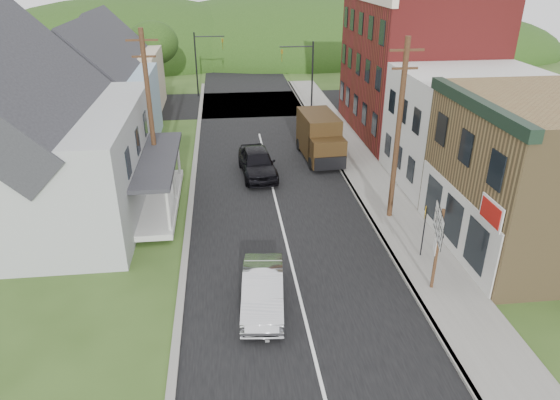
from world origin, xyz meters
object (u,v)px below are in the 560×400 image
object	(u,v)px
silver_sedan	(263,291)
route_sign_cluster	(438,238)
delivery_van	(320,137)
warning_sign	(424,224)
dark_sedan	(257,162)

from	to	relation	value
silver_sedan	route_sign_cluster	world-z (taller)	route_sign_cluster
silver_sedan	delivery_van	distance (m)	16.18
silver_sedan	warning_sign	xyz separation A→B (m)	(7.23, 2.64, 1.02)
warning_sign	route_sign_cluster	bearing A→B (deg)	-76.42
silver_sedan	delivery_van	xyz separation A→B (m)	(5.07, 15.35, 0.77)
dark_sedan	delivery_van	distance (m)	4.97
route_sign_cluster	warning_sign	size ratio (longest dim) A/B	1.40
dark_sedan	route_sign_cluster	world-z (taller)	route_sign_cluster
delivery_van	dark_sedan	bearing A→B (deg)	-154.66
silver_sedan	dark_sedan	xyz separation A→B (m)	(0.76, 12.96, 0.13)
delivery_van	warning_sign	world-z (taller)	delivery_van
delivery_van	route_sign_cluster	distance (m)	15.19
silver_sedan	dark_sedan	size ratio (longest dim) A/B	0.88
silver_sedan	route_sign_cluster	xyz separation A→B (m)	(6.76, 0.28, 1.70)
dark_sedan	route_sign_cluster	distance (m)	14.12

